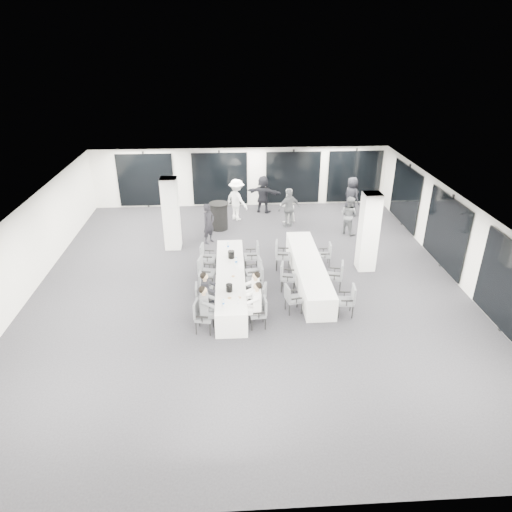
{
  "coord_description": "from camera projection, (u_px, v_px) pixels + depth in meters",
  "views": [
    {
      "loc": [
        -0.55,
        -13.25,
        7.53
      ],
      "look_at": [
        0.23,
        -0.2,
        1.18
      ],
      "focal_mm": 32.0,
      "sensor_mm": 36.0,
      "label": 1
    }
  ],
  "objects": [
    {
      "name": "seated_guest_c",
      "position": [
        255.0,
        302.0,
        12.72
      ],
      "size": [
        0.5,
        0.38,
        1.44
      ],
      "rotation": [
        0.0,
        0.0,
        1.57
      ],
      "color": "white",
      "rests_on": "floor"
    },
    {
      "name": "chair_main_right_mid",
      "position": [
        257.0,
        279.0,
        14.42
      ],
      "size": [
        0.55,
        0.6,
        1.02
      ],
      "rotation": [
        0.0,
        0.0,
        1.63
      ],
      "color": "#56585E",
      "rests_on": "floor"
    },
    {
      "name": "column_left",
      "position": [
        171.0,
        214.0,
        17.33
      ],
      "size": [
        0.6,
        0.6,
        2.8
      ],
      "primitive_type": "cube",
      "color": "white",
      "rests_on": "floor"
    },
    {
      "name": "chair_main_left_second",
      "position": [
        202.0,
        298.0,
        13.33
      ],
      "size": [
        0.54,
        0.6,
        1.03
      ],
      "rotation": [
        0.0,
        0.0,
        -1.53
      ],
      "color": "#56585E",
      "rests_on": "floor"
    },
    {
      "name": "banquet_table_side",
      "position": [
        308.0,
        271.0,
        15.33
      ],
      "size": [
        0.9,
        5.0,
        0.75
      ],
      "primitive_type": "cube",
      "color": "white",
      "rests_on": "floor"
    },
    {
      "name": "chair_main_right_second",
      "position": [
        259.0,
        298.0,
        13.36
      ],
      "size": [
        0.63,
        0.65,
        1.02
      ],
      "rotation": [
        0.0,
        0.0,
        1.31
      ],
      "color": "#56585E",
      "rests_on": "floor"
    },
    {
      "name": "standing_guest_b",
      "position": [
        288.0,
        203.0,
        19.98
      ],
      "size": [
        0.97,
        0.79,
        1.75
      ],
      "primitive_type": "imported",
      "rotation": [
        0.0,
        0.0,
        3.52
      ],
      "color": "white",
      "rests_on": "floor"
    },
    {
      "name": "chair_main_right_far",
      "position": [
        254.0,
        254.0,
        16.06
      ],
      "size": [
        0.52,
        0.58,
        1.0
      ],
      "rotation": [
        0.0,
        0.0,
        1.6
      ],
      "color": "#56585E",
      "rests_on": "floor"
    },
    {
      "name": "column_right",
      "position": [
        368.0,
        232.0,
        15.73
      ],
      "size": [
        0.6,
        0.6,
        2.8
      ],
      "primitive_type": "cube",
      "color": "white",
      "rests_on": "floor"
    },
    {
      "name": "chair_main_left_near",
      "position": [
        201.0,
        314.0,
        12.66
      ],
      "size": [
        0.56,
        0.59,
        0.95
      ],
      "rotation": [
        0.0,
        0.0,
        -1.76
      ],
      "color": "#56585E",
      "rests_on": "floor"
    },
    {
      "name": "cocktail_table",
      "position": [
        219.0,
        216.0,
        19.39
      ],
      "size": [
        0.83,
        0.83,
        1.16
      ],
      "color": "black",
      "rests_on": "floor"
    },
    {
      "name": "standing_guest_e",
      "position": [
        352.0,
        194.0,
        20.77
      ],
      "size": [
        0.97,
        1.13,
        2.01
      ],
      "primitive_type": "imported",
      "rotation": [
        0.0,
        0.0,
        2.05
      ],
      "color": "black",
      "rests_on": "floor"
    },
    {
      "name": "room",
      "position": [
        273.0,
        233.0,
        15.66
      ],
      "size": [
        14.04,
        16.04,
        2.84
      ],
      "color": "black",
      "rests_on": "ground"
    },
    {
      "name": "ice_bucket_far",
      "position": [
        231.0,
        254.0,
        15.33
      ],
      "size": [
        0.22,
        0.22,
        0.25
      ],
      "primitive_type": "cylinder",
      "color": "black",
      "rests_on": "banquet_table_main"
    },
    {
      "name": "wine_glass",
      "position": [
        238.0,
        299.0,
        12.7
      ],
      "size": [
        0.08,
        0.08,
        0.21
      ],
      "color": "silver",
      "rests_on": "banquet_table_main"
    },
    {
      "name": "standing_guest_d",
      "position": [
        289.0,
        206.0,
        19.43
      ],
      "size": [
        1.28,
        0.96,
        1.93
      ],
      "primitive_type": "imported",
      "rotation": [
        0.0,
        0.0,
        3.47
      ],
      "color": "#55585C",
      "rests_on": "floor"
    },
    {
      "name": "plate_a",
      "position": [
        229.0,
        298.0,
        13.01
      ],
      "size": [
        0.19,
        0.19,
        0.03
      ],
      "color": "white",
      "rests_on": "banquet_table_main"
    },
    {
      "name": "chair_side_right_mid",
      "position": [
        337.0,
        274.0,
        14.74
      ],
      "size": [
        0.6,
        0.63,
        0.98
      ],
      "rotation": [
        0.0,
        0.0,
        1.32
      ],
      "color": "#56585E",
      "rests_on": "floor"
    },
    {
      "name": "chair_side_right_far",
      "position": [
        326.0,
        253.0,
        16.32
      ],
      "size": [
        0.46,
        0.51,
        0.86
      ],
      "rotation": [
        0.0,
        0.0,
        1.51
      ],
      "color": "#56585E",
      "rests_on": "floor"
    },
    {
      "name": "chair_side_left_near",
      "position": [
        291.0,
        297.0,
        13.54
      ],
      "size": [
        0.54,
        0.57,
        0.9
      ],
      "rotation": [
        0.0,
        0.0,
        -1.36
      ],
      "color": "#56585E",
      "rests_on": "floor"
    },
    {
      "name": "chair_main_left_fourth",
      "position": [
        205.0,
        270.0,
        14.95
      ],
      "size": [
        0.61,
        0.64,
        1.02
      ],
      "rotation": [
        0.0,
        0.0,
        -1.79
      ],
      "color": "#56585E",
      "rests_on": "floor"
    },
    {
      "name": "standing_guest_h",
      "position": [
        349.0,
        213.0,
        18.79
      ],
      "size": [
        0.98,
        1.02,
        1.83
      ],
      "primitive_type": "imported",
      "rotation": [
        0.0,
        0.0,
        2.26
      ],
      "color": "#55585C",
      "rests_on": "floor"
    },
    {
      "name": "chair_main_left_far",
      "position": [
        206.0,
        256.0,
        15.97
      ],
      "size": [
        0.56,
        0.6,
        0.98
      ],
      "rotation": [
        0.0,
        0.0,
        -1.71
      ],
      "color": "#56585E",
      "rests_on": "floor"
    },
    {
      "name": "chair_main_right_fourth",
      "position": [
        256.0,
        270.0,
        15.02
      ],
      "size": [
        0.56,
        0.6,
        0.97
      ],
      "rotation": [
        0.0,
        0.0,
        1.73
      ],
      "color": "#56585E",
      "rests_on": "floor"
    },
    {
      "name": "chair_side_right_near",
      "position": [
        348.0,
        299.0,
        13.4
      ],
      "size": [
        0.53,
        0.58,
        0.96
      ],
      "rotation": [
        0.0,
        0.0,
        1.47
      ],
      "color": "#56585E",
      "rests_on": "floor"
    },
    {
      "name": "water_bottle_c",
      "position": [
        228.0,
        245.0,
        16.02
      ],
      "size": [
        0.07,
        0.07,
        0.22
      ],
      "primitive_type": "cylinder",
      "color": "silver",
      "rests_on": "banquet_table_main"
    },
    {
      "name": "chair_side_left_mid",
      "position": [
        286.0,
        275.0,
        14.73
      ],
      "size": [
        0.56,
        0.59,
        0.94
      ],
      "rotation": [
        0.0,
        0.0,
        -1.79
      ],
      "color": "#56585E",
      "rests_on": "floor"
    },
    {
      "name": "plate_b",
      "position": [
        239.0,
        298.0,
        13.03
      ],
      "size": [
        0.2,
        0.2,
        0.03
      ],
      "color": "white",
      "rests_on": "banquet_table_main"
    },
    {
      "name": "water_bottle_a",
      "position": [
        223.0,
        303.0,
        12.63
      ],
      "size": [
        0.06,
        0.06,
        0.2
      ],
      "primitive_type": "cylinder",
      "color": "silver",
      "rests_on": "banquet_table_main"
    },
    {
      "name": "seated_guest_b",
      "position": [
        208.0,
        292.0,
        13.24
      ],
      "size": [
        0.5,
        0.38,
        1.44
      ],
      "rotation": [
        0.0,
        0.0,
        -1.57
      ],
      "color": "black",
      "rests_on": "floor"
    },
    {
      "name": "banquet_table_main",
      "position": [
        231.0,
        282.0,
        14.63
      ],
      "size": [
        0.9,
        5.0,
        0.75
      ],
      "primitive_type": "cube",
      "color": "white",
      "rests_on": "floor"
    },
    {
      "name": "seated_guest_d",
      "position": [
        254.0,
        291.0,
        13.27
      ],
      "size": [
        0.5,
        0.38,
        1.44
      ],
      "rotation": [
        0.0,
        0.0,
        1.57
      ],
      "color": "white",
      "rests_on": "floor"
    },
    {
      "name": "standing_guest_a",
      "position": [
        209.0,
        221.0,
        17.95
      ],
      "size": [
        0.84,
        0.86,
        1.84
      ],
      "primitive_type": "imported",
      "rotation": [
        0.0,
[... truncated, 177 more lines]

